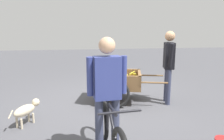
{
  "coord_description": "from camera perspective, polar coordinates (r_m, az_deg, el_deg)",
  "views": [
    {
      "loc": [
        0.6,
        4.48,
        1.68
      ],
      "look_at": [
        -0.07,
        -0.04,
        0.75
      ],
      "focal_mm": 33.7,
      "sensor_mm": 36.0,
      "label": 1
    }
  ],
  "objects": [
    {
      "name": "ground_plane",
      "position": [
        4.82,
        -0.76,
        -8.88
      ],
      "size": [
        24.0,
        24.0,
        0.0
      ],
      "primitive_type": "plane",
      "color": "#47474C"
    },
    {
      "name": "fruit_cart",
      "position": [
        4.8,
        1.18,
        -3.52
      ],
      "size": [
        1.78,
        1.14,
        0.73
      ],
      "color": "brown",
      "rests_on": "ground"
    },
    {
      "name": "vendor_person",
      "position": [
        4.75,
        15.13,
        2.39
      ],
      "size": [
        0.28,
        0.59,
        1.6
      ],
      "color": "#333851",
      "rests_on": "ground"
    },
    {
      "name": "bicycle",
      "position": [
        2.78,
        -0.56,
        -16.96
      ],
      "size": [
        0.46,
        1.66,
        0.85
      ],
      "color": "black",
      "rests_on": "ground"
    },
    {
      "name": "cyclist_person",
      "position": [
        2.7,
        -1.32,
        -4.54
      ],
      "size": [
        0.52,
        0.23,
        1.56
      ],
      "color": "#333851",
      "rests_on": "ground"
    },
    {
      "name": "dog",
      "position": [
        4.01,
        -22.23,
        -9.96
      ],
      "size": [
        0.41,
        0.59,
        0.4
      ],
      "color": "beige",
      "rests_on": "ground"
    }
  ]
}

